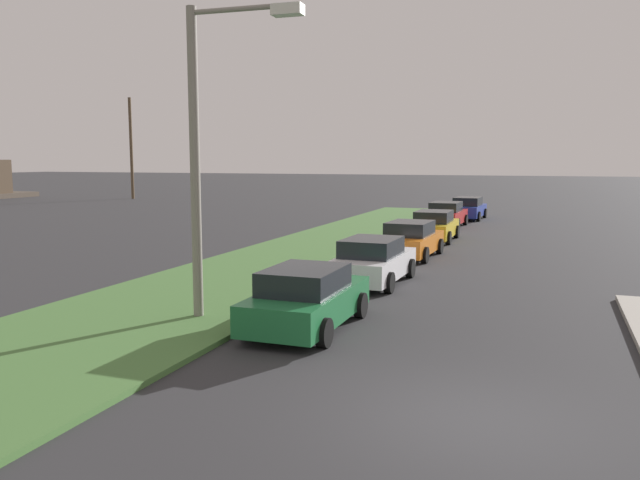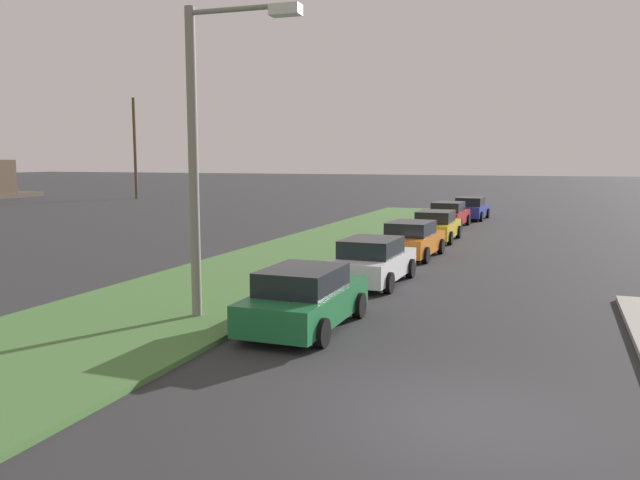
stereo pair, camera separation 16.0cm
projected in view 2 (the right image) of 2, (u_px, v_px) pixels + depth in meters
ground at (460, 422)px, 9.60m from camera, size 300.00×300.00×0.00m
grass_median at (254, 273)px, 21.82m from camera, size 60.00×6.00×0.12m
parked_car_green at (305, 298)px, 14.84m from camera, size 4.30×2.02×1.47m
parked_car_white at (373, 261)px, 20.24m from camera, size 4.34×2.10×1.47m
parked_car_orange at (412, 240)px, 25.63m from camera, size 4.37×2.16×1.47m
parked_car_yellow at (436, 226)px, 30.86m from camera, size 4.30×2.03×1.47m
parked_car_red at (449, 215)px, 37.17m from camera, size 4.36×2.14×1.47m
parked_car_blue at (471, 209)px, 41.85m from camera, size 4.38×2.18×1.47m
streetlight at (206, 141)px, 15.04m from camera, size 0.42×2.88×7.50m
distant_utility_pole at (135, 149)px, 63.16m from camera, size 0.30×0.30×10.00m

